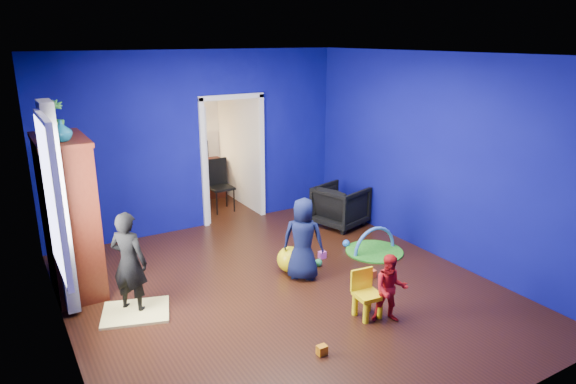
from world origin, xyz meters
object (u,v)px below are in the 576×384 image
tv_armoire (69,216)px  play_mat (374,251)px  crt_tv (72,212)px  vase (61,131)px  child_navy (303,239)px  kid_chair (368,297)px  toddler_red (390,289)px  hopper_ball (290,259)px  child_black (129,262)px  study_desk (202,179)px  folding_chair (221,187)px  armchair (341,206)px

tv_armoire → play_mat: 4.25m
tv_armoire → crt_tv: tv_armoire is taller
vase → play_mat: vase is taller
tv_armoire → child_navy: bearing=-25.0°
kid_chair → tv_armoire: bearing=144.4°
child_navy → play_mat: bearing=-131.1°
toddler_red → play_mat: 1.98m
toddler_red → vase: 4.08m
vase → hopper_ball: 3.28m
vase → play_mat: (4.00, -0.76, -2.07)m
child_black → tv_armoire: tv_armoire is taller
hopper_ball → kid_chair: (0.16, -1.47, 0.07)m
crt_tv → study_desk: 4.01m
crt_tv → play_mat: (3.96, -1.06, -1.01)m
child_navy → crt_tv: crt_tv is taller
child_navy → folding_chair: 3.09m
hopper_ball → play_mat: bearing=-3.4°
child_navy → play_mat: (1.37, 0.17, -0.54)m
armchair → vase: 4.59m
tv_armoire → study_desk: 4.03m
armchair → hopper_ball: armchair is taller
vase → crt_tv: 1.10m
child_black → study_desk: 4.42m
armchair → study_desk: study_desk is taller
vase → play_mat: bearing=-10.7°
child_black → crt_tv: (-0.42, 0.92, 0.41)m
play_mat → study_desk: bearing=107.0°
kid_chair → folding_chair: bearing=95.2°
crt_tv → study_desk: bearing=45.5°
kid_chair → study_desk: 5.27m
crt_tv → armchair: bearing=1.6°
child_black → crt_tv: size_ratio=1.74×
toddler_red → tv_armoire: 3.96m
toddler_red → study_desk: toddler_red is taller
child_navy → tv_armoire: size_ratio=0.56×
child_black → toddler_red: size_ratio=1.52×
armchair → child_black: 3.92m
child_black → folding_chair: 3.64m
crt_tv → hopper_ball: (2.54, -0.97, -0.84)m
armchair → folding_chair: size_ratio=0.83×
child_black → kid_chair: bearing=-167.0°
armchair → vase: (-4.23, -0.42, 1.73)m
armchair → kid_chair: size_ratio=1.54×
child_navy → kid_chair: 1.26m
vase → toddler_red: bearing=-39.0°
study_desk → vase: bearing=-132.0°
child_navy → crt_tv: 2.90m
child_navy → toddler_red: 1.45m
hopper_ball → play_mat: size_ratio=0.42×
child_navy → hopper_ball: 0.45m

